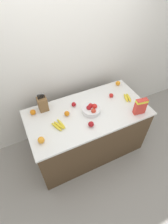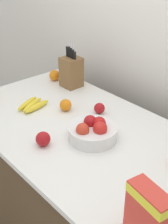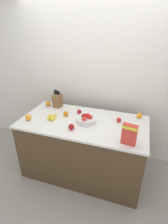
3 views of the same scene
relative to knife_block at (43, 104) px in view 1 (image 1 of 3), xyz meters
The scene contains 15 objects.
ground_plane 1.21m from the knife_block, 30.56° to the right, with size 14.00×14.00×0.00m, color gray.
wall_back 0.71m from the knife_block, 31.68° to the left, with size 9.00×0.06×2.60m.
counter 0.86m from the knife_block, 30.56° to the right, with size 1.77×0.90×0.91m.
knife_block is the anchor object (origin of this frame).
cereal_box 1.37m from the knife_block, 28.44° to the right, with size 0.17×0.10×0.25m.
fruit_bowl 0.69m from the knife_block, 29.85° to the right, with size 0.26×0.26×0.12m.
banana_bunch_left 0.41m from the knife_block, 77.18° to the right, with size 0.17×0.22×0.04m.
banana_bunch_right 1.28m from the knife_block, 15.05° to the right, with size 0.14×0.21×0.04m.
apple_middle 0.45m from the knife_block, 16.44° to the right, with size 0.07×0.07×0.07m, color #A31419.
apple_rear 1.05m from the knife_block, 10.57° to the right, with size 0.07×0.07×0.07m, color red.
apple_front 0.75m from the knife_block, 50.53° to the right, with size 0.08×0.08×0.08m, color #A31419.
orange_mid_right 0.37m from the knife_block, 45.05° to the right, with size 0.07×0.07×0.07m, color orange.
orange_by_cereal 0.58m from the knife_block, 109.39° to the right, with size 0.08×0.08×0.08m, color orange.
orange_front_left 1.29m from the knife_block, ahead, with size 0.08×0.08×0.08m, color orange.
orange_mid_left 0.18m from the knife_block, 169.69° to the right, with size 0.08×0.08×0.08m, color orange.
Camera 1 is at (-0.80, -1.54, 2.72)m, focal length 28.00 mm.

